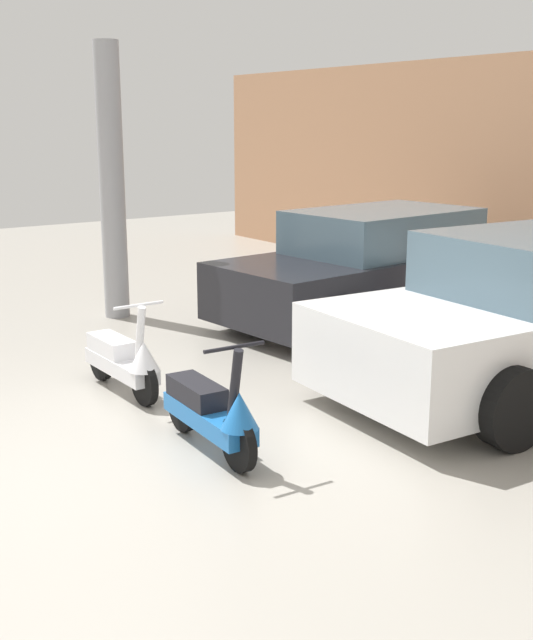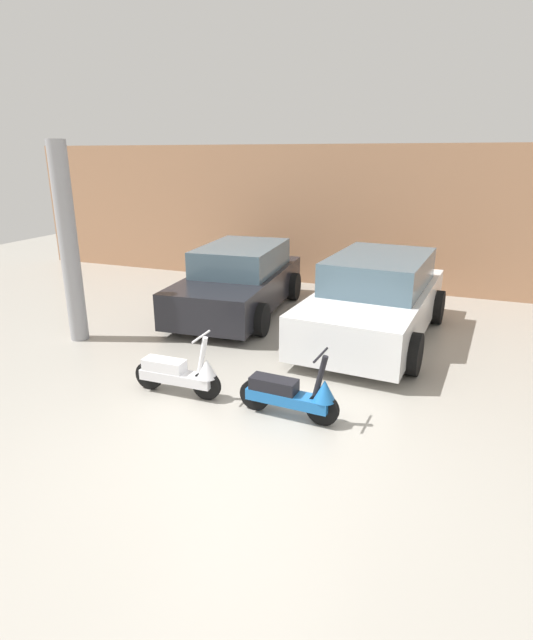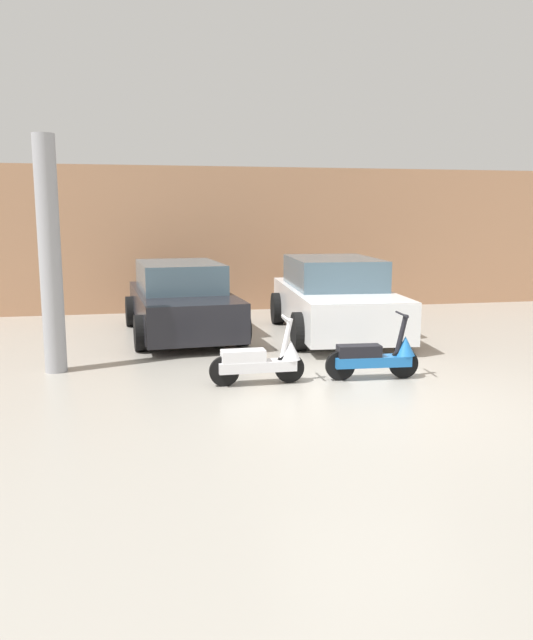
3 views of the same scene
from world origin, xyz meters
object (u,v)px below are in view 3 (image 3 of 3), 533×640
Objects in this scene: car_rear_center at (335,298)px; support_column_side at (50,256)px; scooter_front_left at (261,361)px; car_rear_left at (181,300)px; scooter_front_right at (376,356)px.

support_column_side is at bearing -63.08° from car_rear_center.
car_rear_left is (-0.86, 3.92, 0.34)m from scooter_front_left.
car_rear_center reaches higher than scooter_front_left.
car_rear_center is 5.53m from support_column_side.
car_rear_left is at bearing 52.11° from support_column_side.
car_rear_left is 3.02m from car_rear_center.
car_rear_left is 1.23× the size of support_column_side.
scooter_front_right is at bearing -16.45° from support_column_side.
car_rear_center reaches higher than car_rear_left.
car_rear_center is (0.45, 3.45, 0.38)m from scooter_front_right.
support_column_side is (-2.05, -2.63, 1.06)m from car_rear_left.
scooter_front_left is 0.31× the size of car_rear_left.
car_rear_left is (-2.52, 3.98, 0.34)m from scooter_front_right.
car_rear_center is at bearing 22.70° from support_column_side.
support_column_side is (-2.90, 1.29, 1.40)m from scooter_front_left.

